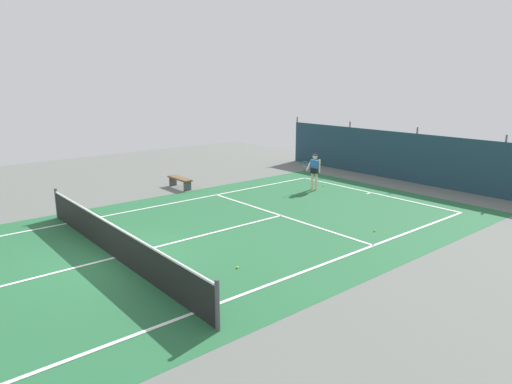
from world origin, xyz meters
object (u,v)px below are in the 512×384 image
(tennis_net, at_px, (114,241))
(courtside_bench, at_px, (180,180))
(tennis_ball_by_sideline, at_px, (323,186))
(tennis_ball_near_player, at_px, (237,267))
(tennis_ball_midcourt, at_px, (375,231))
(tennis_player, at_px, (314,169))

(tennis_net, distance_m, courtside_bench, 8.62)
(tennis_ball_by_sideline, bearing_deg, tennis_ball_near_player, -60.84)
(tennis_ball_by_sideline, relative_size, courtside_bench, 0.04)
(tennis_net, xyz_separation_m, tennis_ball_midcourt, (3.33, 7.54, -0.48))
(tennis_player, xyz_separation_m, tennis_ball_midcourt, (5.38, -2.84, -0.93))
(tennis_player, bearing_deg, tennis_net, 82.00)
(tennis_net, relative_size, tennis_player, 6.17)
(tennis_net, height_order, tennis_player, tennis_player)
(tennis_net, bearing_deg, tennis_ball_by_sideline, 101.26)
(tennis_player, bearing_deg, tennis_ball_near_player, 101.53)
(tennis_ball_near_player, xyz_separation_m, courtside_bench, (-9.12, 3.68, 0.34))
(tennis_ball_by_sideline, bearing_deg, tennis_player, -77.76)
(courtside_bench, bearing_deg, tennis_net, -42.94)
(tennis_net, xyz_separation_m, courtside_bench, (-6.31, 5.87, -0.14))
(tennis_net, distance_m, tennis_ball_near_player, 3.60)
(tennis_player, xyz_separation_m, tennis_ball_near_player, (4.86, -8.19, -0.93))
(tennis_player, height_order, tennis_ball_midcourt, tennis_player)
(tennis_player, relative_size, tennis_ball_by_sideline, 24.85)
(courtside_bench, bearing_deg, tennis_player, 46.58)
(tennis_ball_midcourt, bearing_deg, tennis_player, 152.20)
(tennis_net, distance_m, tennis_player, 10.58)
(tennis_ball_near_player, xyz_separation_m, tennis_ball_by_sideline, (-5.05, 9.05, 0.00))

